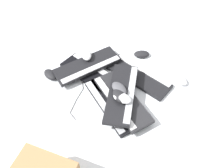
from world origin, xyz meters
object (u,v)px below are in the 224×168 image
mouse_1 (180,79)px  keyboard_2 (91,74)px  keyboard_5 (122,93)px  keyboard_0 (112,103)px  keyboard_4 (122,100)px  mouse_2 (122,98)px  mouse_6 (142,54)px  mouse_4 (119,88)px  keyboard_3 (87,66)px  mouse_3 (86,55)px  keyboard_1 (138,76)px  mouse_5 (119,95)px  mouse_0 (50,75)px

mouse_1 → keyboard_2: bearing=-121.6°
keyboard_5 → keyboard_0: bearing=-58.2°
keyboard_2 → keyboard_4: (0.21, 0.21, 0.03)m
mouse_2 → mouse_6: bearing=-78.7°
mouse_2 → mouse_4: size_ratio=1.00×
keyboard_3 → mouse_4: 0.33m
keyboard_4 → mouse_3: mouse_3 is taller
keyboard_0 → keyboard_3: bearing=-145.5°
keyboard_5 → mouse_1: bearing=117.2°
keyboard_1 → mouse_5: mouse_5 is taller
keyboard_2 → keyboard_3: (-0.05, -0.03, 0.03)m
keyboard_1 → keyboard_4: (0.22, -0.10, 0.03)m
keyboard_1 → keyboard_5: bearing=-26.3°
keyboard_4 → mouse_4: (-0.03, -0.02, 0.07)m
keyboard_2 → mouse_6: size_ratio=4.05×
keyboard_2 → keyboard_5: keyboard_5 is taller
keyboard_1 → keyboard_3: (-0.04, -0.34, 0.03)m
keyboard_4 → mouse_2: mouse_2 is taller
keyboard_0 → keyboard_5: bearing=121.8°
keyboard_1 → mouse_4: (0.19, -0.12, 0.10)m
mouse_0 → mouse_2: mouse_2 is taller
keyboard_1 → mouse_2: 0.29m
mouse_3 → keyboard_3: bearing=175.5°
keyboard_0 → mouse_1: mouse_1 is taller
keyboard_1 → mouse_5: 0.29m
keyboard_2 → mouse_2: (0.25, 0.22, 0.10)m
keyboard_2 → mouse_4: mouse_4 is taller
keyboard_0 → mouse_1: size_ratio=4.06×
keyboard_3 → mouse_3: (-0.07, -0.02, 0.04)m
mouse_0 → mouse_4: bearing=-155.7°
mouse_4 → keyboard_1: bearing=-71.8°
keyboard_0 → keyboard_5: 0.09m
keyboard_1 → keyboard_4: size_ratio=1.00×
keyboard_2 → keyboard_4: 0.30m
mouse_5 → keyboard_3: bearing=11.6°
keyboard_0 → mouse_0: bearing=-114.5°
keyboard_5 → mouse_4: size_ratio=4.10×
mouse_0 → mouse_2: (0.22, 0.48, 0.09)m
keyboard_1 → mouse_0: bearing=-85.7°
keyboard_1 → keyboard_0: bearing=-33.4°
mouse_0 → mouse_6: 0.64m
mouse_2 → keyboard_1: bearing=-84.8°
keyboard_0 → keyboard_5: keyboard_5 is taller
keyboard_2 → keyboard_4: size_ratio=1.00×
keyboard_0 → mouse_2: size_ratio=4.06×
keyboard_2 → mouse_4: size_ratio=4.05×
keyboard_4 → mouse_5: size_ratio=4.06×
keyboard_3 → mouse_5: mouse_5 is taller
keyboard_3 → mouse_3: size_ratio=4.02×
keyboard_1 → mouse_1: mouse_1 is taller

